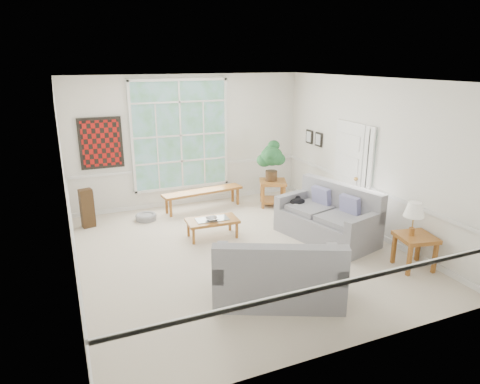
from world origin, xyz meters
The scene contains 24 objects.
floor centered at (0.00, 0.00, -0.01)m, with size 5.50×6.00×0.01m, color beige.
ceiling centered at (0.00, 0.00, 3.00)m, with size 5.50×6.00×0.02m, color white.
wall_back centered at (0.00, 3.00, 1.50)m, with size 5.50×0.02×3.00m, color white.
wall_front centered at (0.00, -3.00, 1.50)m, with size 5.50×0.02×3.00m, color white.
wall_left centered at (-2.75, 0.00, 1.50)m, with size 0.02×6.00×3.00m, color white.
wall_right centered at (2.75, 0.00, 1.50)m, with size 0.02×6.00×3.00m, color white.
window_back centered at (-0.20, 2.96, 1.65)m, with size 2.30×0.08×2.40m, color white.
entry_door centered at (2.71, 0.60, 1.05)m, with size 0.08×0.90×2.10m, color white.
door_sidelight centered at (2.71, -0.03, 1.15)m, with size 0.08×0.26×1.90m, color white.
wall_art centered at (-1.95, 2.95, 1.60)m, with size 0.90×0.06×1.10m, color #5A0F0C.
wall_frame_near centered at (2.71, 1.75, 1.55)m, with size 0.04×0.26×0.32m, color black.
wall_frame_far centered at (2.71, 2.15, 1.55)m, with size 0.04×0.26×0.32m, color black.
loveseat_right centered at (1.76, -0.12, 0.51)m, with size 0.98×1.90×1.03m, color gray.
loveseat_front centered at (-0.10, -1.66, 0.49)m, with size 1.80×0.93×0.97m, color gray.
coffee_table centered at (-0.23, 0.80, 0.18)m, with size 0.98×0.53×0.37m, color #925621.
pewter_bowl centered at (-0.25, 0.74, 0.40)m, with size 0.30×0.30×0.07m, color gray.
window_bench centered at (0.13, 2.44, 0.22)m, with size 1.89×0.37×0.44m, color #925621.
end_table centered at (1.71, 2.04, 0.30)m, with size 0.60×0.60×0.60m, color #925621.
houseplant centered at (1.68, 2.06, 1.07)m, with size 0.55×0.55×0.95m, color #20562B, non-canonical shape.
side_table centered at (2.40, -1.70, 0.29)m, with size 0.57×0.57×0.58m, color #925621.
table_lamp centered at (2.33, -1.66, 0.86)m, with size 0.33×0.33×0.56m, color white, non-canonical shape.
pet_bed centered at (-1.23, 2.24, 0.07)m, with size 0.45×0.45×0.13m, color gray.
floor_speaker centered at (-2.40, 2.31, 0.40)m, with size 0.25×0.20×0.80m, color #392513.
cat centered at (1.48, 0.50, 0.60)m, with size 0.32×0.23×0.15m, color black.
Camera 1 is at (-2.74, -6.48, 3.31)m, focal length 32.00 mm.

